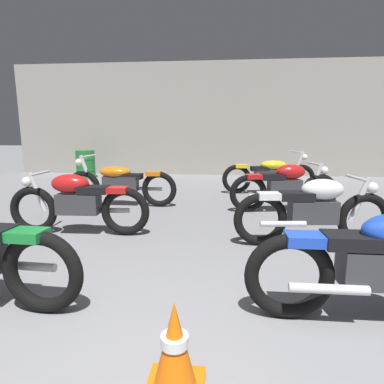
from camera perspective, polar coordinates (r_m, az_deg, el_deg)
The scene contains 9 objects.
back_wall at distance 10.63m, azimuth 3.34°, elevation 12.84°, with size 13.08×0.24×3.60m, color #9E998E.
motorcycle_left_row_1 at distance 4.66m, azimuth -19.78°, elevation -1.70°, with size 1.97×0.48×0.88m.
motorcycle_left_row_2 at distance 6.26m, azimuth -12.77°, elevation 1.68°, with size 2.17×0.68×0.97m.
motorcycle_right_row_0 at distance 2.75m, azimuth 30.97°, elevation -11.12°, with size 1.97×0.48×0.88m.
motorcycle_right_row_1 at distance 4.23m, azimuth 20.98°, elevation -2.99°, with size 1.97×0.52×0.88m.
motorcycle_right_row_2 at distance 5.90m, azimuth 16.33°, elevation 1.03°, with size 1.96×0.59×0.88m.
motorcycle_right_row_3 at distance 7.58m, azimuth 13.73°, elevation 3.18°, with size 2.17×0.68×0.97m.
oil_drum at distance 10.38m, azimuth -18.52°, elevation 4.76°, with size 0.59×0.59×0.85m.
traffic_cone at distance 1.91m, azimuth -3.11°, elevation -26.40°, with size 0.32×0.32×0.54m.
Camera 1 is at (0.45, -1.32, 1.41)m, focal length 29.76 mm.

